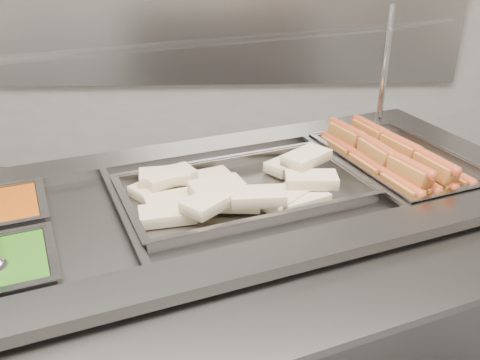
{
  "coord_description": "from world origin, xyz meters",
  "views": [
    {
      "loc": [
        -0.04,
        -1.0,
        1.56
      ],
      "look_at": [
        0.01,
        0.37,
        0.89
      ],
      "focal_mm": 40.0,
      "sensor_mm": 36.0,
      "label": 1
    }
  ],
  "objects_px": {
    "steam_counter": "(226,312)",
    "pan_hotdogs": "(397,168)",
    "sneeze_guard": "(196,49)",
    "pan_wraps": "(243,194)"
  },
  "relations": [
    {
      "from": "steam_counter",
      "to": "pan_hotdogs",
      "type": "bearing_deg",
      "value": 20.89
    },
    {
      "from": "steam_counter",
      "to": "pan_hotdogs",
      "type": "relative_size",
      "value": 3.23
    },
    {
      "from": "sneeze_guard",
      "to": "pan_wraps",
      "type": "height_order",
      "value": "sneeze_guard"
    },
    {
      "from": "steam_counter",
      "to": "pan_wraps",
      "type": "distance_m",
      "value": 0.42
    },
    {
      "from": "sneeze_guard",
      "to": "pan_hotdogs",
      "type": "xyz_separation_m",
      "value": [
        0.64,
        0.02,
        -0.39
      ]
    },
    {
      "from": "sneeze_guard",
      "to": "pan_hotdogs",
      "type": "distance_m",
      "value": 0.76
    },
    {
      "from": "sneeze_guard",
      "to": "pan_wraps",
      "type": "xyz_separation_m",
      "value": [
        0.13,
        -0.18,
        -0.38
      ]
    },
    {
      "from": "sneeze_guard",
      "to": "pan_hotdogs",
      "type": "bearing_deg",
      "value": 1.61
    },
    {
      "from": "pan_hotdogs",
      "to": "sneeze_guard",
      "type": "bearing_deg",
      "value": -178.39
    },
    {
      "from": "sneeze_guard",
      "to": "pan_hotdogs",
      "type": "relative_size",
      "value": 2.59
    }
  ]
}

